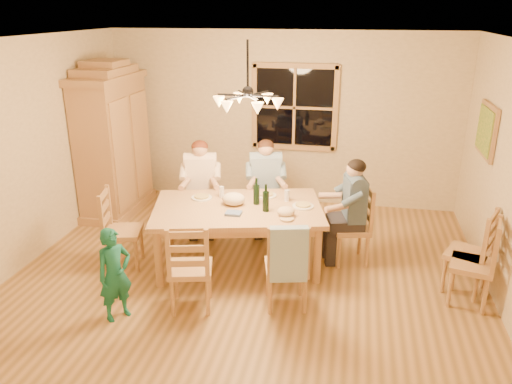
% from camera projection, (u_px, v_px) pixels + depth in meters
% --- Properties ---
extents(floor, '(5.50, 5.50, 0.00)m').
position_uv_depth(floor, '(249.00, 272.00, 6.02)').
color(floor, olive).
rests_on(floor, ground).
extents(ceiling, '(5.50, 5.00, 0.02)m').
position_uv_depth(ceiling, '(248.00, 39.00, 5.08)').
color(ceiling, white).
rests_on(ceiling, wall_back).
extents(wall_back, '(5.50, 0.02, 2.70)m').
position_uv_depth(wall_back, '(282.00, 119.00, 7.85)').
color(wall_back, '#C4B18A').
rests_on(wall_back, floor).
extents(wall_left, '(0.02, 5.00, 2.70)m').
position_uv_depth(wall_left, '(27.00, 152.00, 6.06)').
color(wall_left, '#C4B18A').
rests_on(wall_left, floor).
extents(window, '(1.30, 0.06, 1.30)m').
position_uv_depth(window, '(294.00, 107.00, 7.71)').
color(window, black).
rests_on(window, wall_back).
extents(painting, '(0.06, 0.78, 0.64)m').
position_uv_depth(painting, '(487.00, 130.00, 6.07)').
color(painting, '#A87F48').
rests_on(painting, wall_right).
extents(chandelier, '(0.77, 0.68, 0.71)m').
position_uv_depth(chandelier, '(248.00, 100.00, 5.30)').
color(chandelier, black).
rests_on(chandelier, ceiling).
extents(armoire, '(0.66, 1.40, 2.30)m').
position_uv_depth(armoire, '(113.00, 145.00, 7.52)').
color(armoire, '#A87F48').
rests_on(armoire, floor).
extents(dining_table, '(2.24, 1.66, 0.76)m').
position_uv_depth(dining_table, '(238.00, 214.00, 6.02)').
color(dining_table, '#B67F51').
rests_on(dining_table, floor).
extents(chair_far_left, '(0.53, 0.51, 0.99)m').
position_uv_depth(chair_far_left, '(202.00, 212.00, 7.01)').
color(chair_far_left, tan).
rests_on(chair_far_left, floor).
extents(chair_far_right, '(0.53, 0.51, 0.99)m').
position_uv_depth(chair_far_right, '(265.00, 211.00, 7.04)').
color(chair_far_right, tan).
rests_on(chair_far_right, floor).
extents(chair_near_left, '(0.53, 0.51, 0.99)m').
position_uv_depth(chair_near_left, '(191.00, 281.00, 5.24)').
color(chair_near_left, tan).
rests_on(chair_near_left, floor).
extents(chair_near_right, '(0.53, 0.51, 0.99)m').
position_uv_depth(chair_near_right, '(286.00, 279.00, 5.27)').
color(chair_near_right, tan).
rests_on(chair_near_right, floor).
extents(chair_end_left, '(0.51, 0.53, 0.99)m').
position_uv_depth(chair_end_left, '(124.00, 243.00, 6.09)').
color(chair_end_left, tan).
rests_on(chair_end_left, floor).
extents(chair_end_right, '(0.51, 0.53, 0.99)m').
position_uv_depth(chair_end_right, '(350.00, 239.00, 6.19)').
color(chair_end_right, tan).
rests_on(chair_end_right, floor).
extents(adult_woman, '(0.47, 0.50, 0.87)m').
position_uv_depth(adult_woman, '(201.00, 176.00, 6.82)').
color(adult_woman, beige).
rests_on(adult_woman, floor).
extents(adult_plaid_man, '(0.47, 0.50, 0.87)m').
position_uv_depth(adult_plaid_man, '(266.00, 175.00, 6.86)').
color(adult_plaid_man, '#2E5A7F').
rests_on(adult_plaid_man, floor).
extents(adult_slate_man, '(0.50, 0.47, 0.87)m').
position_uv_depth(adult_slate_man, '(353.00, 199.00, 6.01)').
color(adult_slate_man, '#45586E').
rests_on(adult_slate_man, floor).
extents(towel, '(0.39, 0.19, 0.58)m').
position_uv_depth(towel, '(289.00, 254.00, 4.96)').
color(towel, '#93B1C7').
rests_on(towel, chair_near_right).
extents(wine_bottle_a, '(0.08, 0.08, 0.33)m').
position_uv_depth(wine_bottle_a, '(256.00, 191.00, 6.01)').
color(wine_bottle_a, black).
rests_on(wine_bottle_a, dining_table).
extents(wine_bottle_b, '(0.08, 0.08, 0.33)m').
position_uv_depth(wine_bottle_b, '(266.00, 198.00, 5.80)').
color(wine_bottle_b, black).
rests_on(wine_bottle_b, dining_table).
extents(plate_woman, '(0.26, 0.26, 0.02)m').
position_uv_depth(plate_woman, '(202.00, 198.00, 6.24)').
color(plate_woman, white).
rests_on(plate_woman, dining_table).
extents(plate_plaid, '(0.26, 0.26, 0.02)m').
position_uv_depth(plate_plaid, '(266.00, 195.00, 6.31)').
color(plate_plaid, white).
rests_on(plate_plaid, dining_table).
extents(plate_slate, '(0.26, 0.26, 0.02)m').
position_uv_depth(plate_slate, '(303.00, 206.00, 5.97)').
color(plate_slate, white).
rests_on(plate_slate, dining_table).
extents(wine_glass_a, '(0.06, 0.06, 0.14)m').
position_uv_depth(wine_glass_a, '(222.00, 192.00, 6.26)').
color(wine_glass_a, silver).
rests_on(wine_glass_a, dining_table).
extents(wine_glass_b, '(0.06, 0.06, 0.14)m').
position_uv_depth(wine_glass_b, '(287.00, 196.00, 6.14)').
color(wine_glass_b, silver).
rests_on(wine_glass_b, dining_table).
extents(cap, '(0.20, 0.20, 0.11)m').
position_uv_depth(cap, '(286.00, 212.00, 5.70)').
color(cap, '#CAAE86').
rests_on(cap, dining_table).
extents(napkin, '(0.21, 0.18, 0.03)m').
position_uv_depth(napkin, '(234.00, 213.00, 5.75)').
color(napkin, '#55699C').
rests_on(napkin, dining_table).
extents(cloth_bundle, '(0.28, 0.22, 0.15)m').
position_uv_depth(cloth_bundle, '(234.00, 199.00, 6.01)').
color(cloth_bundle, beige).
rests_on(cloth_bundle, dining_table).
extents(child, '(0.41, 0.43, 0.99)m').
position_uv_depth(child, '(115.00, 274.00, 4.99)').
color(child, '#176755').
rests_on(child, floor).
extents(chair_spare_front, '(0.57, 0.58, 0.99)m').
position_uv_depth(chair_spare_front, '(465.00, 266.00, 5.54)').
color(chair_spare_front, tan).
rests_on(chair_spare_front, floor).
extents(chair_spare_back, '(0.52, 0.53, 0.99)m').
position_uv_depth(chair_spare_back, '(470.00, 277.00, 5.32)').
color(chair_spare_back, tan).
rests_on(chair_spare_back, floor).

